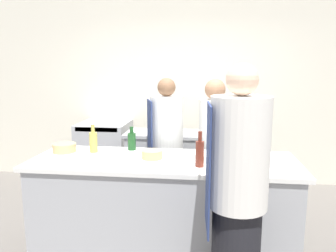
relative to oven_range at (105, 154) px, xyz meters
name	(u,v)px	position (x,y,z in m)	size (l,w,h in m)	color
ground_plane	(164,251)	(1.12, -1.71, -0.48)	(16.00, 16.00, 0.00)	#605B56
wall_back	(182,91)	(1.12, 0.42, 0.92)	(8.00, 0.06, 2.80)	silver
prep_counter	(163,206)	(1.12, -1.71, -0.02)	(2.44, 0.83, 0.92)	#A8AAAF
pass_counter	(187,167)	(1.26, -0.44, -0.02)	(1.62, 0.55, 0.92)	#A8AAAF
oven_range	(105,154)	(0.00, 0.00, 0.00)	(0.70, 0.73, 0.95)	#A8AAAF
chef_at_prep_near	(237,197)	(1.72, -2.46, 0.41)	(0.42, 0.40, 1.78)	black
chef_at_stove	(214,152)	(1.59, -1.03, 0.35)	(0.35, 0.33, 1.63)	black
chef_at_pass_far	(166,149)	(1.04, -0.93, 0.34)	(0.44, 0.42, 1.63)	black
bottle_olive_oil	(132,141)	(0.75, -1.40, 0.54)	(0.08, 0.08, 0.24)	#19471E
bottle_vinegar	(93,141)	(0.39, -1.54, 0.55)	(0.08, 0.08, 0.28)	#B2A84C
bottle_wine	(200,153)	(1.45, -1.90, 0.56)	(0.07, 0.07, 0.31)	#5B2319
bowl_mixing_large	(207,157)	(1.52, -1.68, 0.47)	(0.25, 0.25, 0.06)	white
bowl_prep_small	(64,148)	(0.10, -1.57, 0.48)	(0.23, 0.23, 0.09)	tan
bowl_ceramic_blue	(152,154)	(1.01, -1.70, 0.48)	(0.19, 0.19, 0.08)	tan
bowl_wooden_salad	(228,163)	(1.69, -1.87, 0.47)	(0.23, 0.23, 0.06)	tan
cutting_board	(240,157)	(1.82, -1.58, 0.45)	(0.30, 0.22, 0.01)	white
stockpot	(220,124)	(1.66, -0.47, 0.56)	(0.30, 0.30, 0.25)	#A8AAAF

